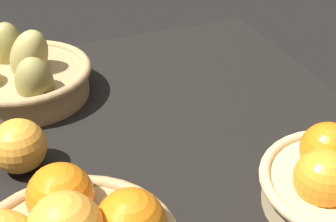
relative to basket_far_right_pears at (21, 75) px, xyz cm
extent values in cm
cube|color=black|center=(-23.59, -18.60, -5.97)|extent=(84.00, 72.00, 3.00)
sphere|color=orange|center=(-44.81, -31.86, 1.77)|extent=(7.67, 7.67, 7.67)
sphere|color=orange|center=(-39.87, -36.26, 1.62)|extent=(7.67, 7.67, 7.67)
cylinder|color=tan|center=(0.11, -0.73, -1.87)|extent=(22.31, 22.31, 5.18)
torus|color=tan|center=(0.11, -0.73, 0.72)|extent=(23.93, 23.93, 1.62)
ellipsoid|color=#9E934C|center=(6.81, 1.39, 2.04)|extent=(10.43, 9.74, 12.66)
ellipsoid|color=tan|center=(0.33, -1.96, 3.21)|extent=(10.71, 11.78, 12.31)
ellipsoid|color=#9E934C|center=(-7.06, -1.64, 1.82)|extent=(9.40, 8.20, 10.92)
sphere|color=orange|center=(-36.63, -0.25, 2.53)|extent=(8.12, 8.12, 8.12)
sphere|color=#F49E33|center=(-20.73, 3.06, -0.40)|extent=(8.14, 8.14, 8.14)
camera|label=1|loc=(-81.29, 3.60, 42.74)|focal=52.29mm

